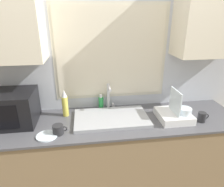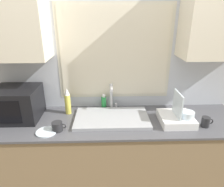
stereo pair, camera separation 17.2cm
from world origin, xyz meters
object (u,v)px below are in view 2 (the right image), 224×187
(dish_rack, at_px, (177,117))
(mug_near_sink, at_px, (57,126))
(spray_bottle, at_px, (68,102))
(faucet, at_px, (112,95))
(microwave, at_px, (17,103))
(soap_bottle, at_px, (104,102))

(dish_rack, bearing_deg, mug_near_sink, -174.50)
(dish_rack, height_order, spray_bottle, dish_rack)
(faucet, xyz_separation_m, microwave, (-0.89, -0.15, -0.01))
(microwave, height_order, soap_bottle, microwave)
(dish_rack, distance_m, soap_bottle, 0.74)
(spray_bottle, relative_size, mug_near_sink, 2.21)
(dish_rack, xyz_separation_m, soap_bottle, (-0.67, 0.31, 0.02))
(dish_rack, bearing_deg, spray_bottle, 168.01)
(faucet, bearing_deg, microwave, -170.54)
(faucet, height_order, spray_bottle, faucet)
(faucet, height_order, dish_rack, dish_rack)
(spray_bottle, bearing_deg, microwave, -170.65)
(microwave, bearing_deg, spray_bottle, 9.35)
(faucet, relative_size, spray_bottle, 1.03)
(microwave, height_order, mug_near_sink, microwave)
(faucet, relative_size, soap_bottle, 1.72)
(faucet, distance_m, mug_near_sink, 0.62)
(microwave, distance_m, spray_bottle, 0.46)
(microwave, distance_m, soap_bottle, 0.83)
(spray_bottle, height_order, soap_bottle, spray_bottle)
(soap_bottle, bearing_deg, dish_rack, -25.24)
(microwave, relative_size, dish_rack, 1.34)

